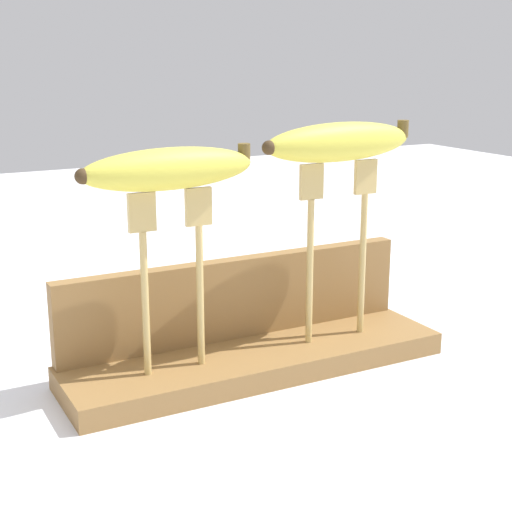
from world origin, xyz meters
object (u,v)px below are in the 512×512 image
fork_stand_left (172,264)px  banana_raised_right (340,142)px  fork_stand_right (337,235)px  banana_raised_left (169,169)px

fork_stand_left → banana_raised_right: banana_raised_right is taller
fork_stand_right → banana_raised_right: (-0.00, -0.00, 0.10)m
fork_stand_left → banana_raised_left: bearing=-175.9°
fork_stand_right → banana_raised_left: bearing=-180.0°
fork_stand_left → banana_raised_right: bearing=-0.0°
fork_stand_right → banana_raised_left: 0.20m
fork_stand_left → fork_stand_right: 0.19m
fork_stand_right → banana_raised_left: size_ratio=1.08×
banana_raised_left → banana_raised_right: size_ratio=0.94×
fork_stand_right → banana_raised_right: 0.10m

